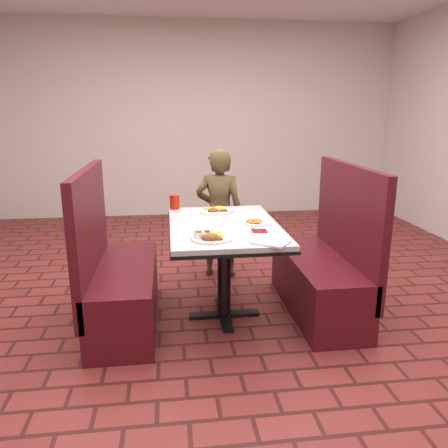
{
  "coord_description": "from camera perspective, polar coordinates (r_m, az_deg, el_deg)",
  "views": [
    {
      "loc": [
        -0.4,
        -3.1,
        1.58
      ],
      "look_at": [
        0.0,
        0.0,
        0.75
      ],
      "focal_mm": 35.0,
      "sensor_mm": 36.0,
      "label": 1
    }
  ],
  "objects": [
    {
      "name": "fork_utensil",
      "position": [
        2.82,
        -1.41,
        -2.06
      ],
      "size": [
        0.03,
        0.15,
        0.0
      ],
      "primitive_type": "cube",
      "rotation": [
        0.0,
        0.0,
        0.17
      ],
      "color": "silver",
      "rests_on": "dining_table"
    },
    {
      "name": "dining_table",
      "position": [
        3.26,
        0.0,
        -1.63
      ],
      "size": [
        0.81,
        1.21,
        0.75
      ],
      "color": "silver",
      "rests_on": "ground"
    },
    {
      "name": "diner_person",
      "position": [
        4.14,
        -0.61,
        1.39
      ],
      "size": [
        0.51,
        0.4,
        1.23
      ],
      "primitive_type": "imported",
      "rotation": [
        0.0,
        0.0,
        2.88
      ],
      "color": "brown",
      "rests_on": "ground"
    },
    {
      "name": "near_dinner_plate",
      "position": [
        2.85,
        -1.77,
        -1.47
      ],
      "size": [
        0.27,
        0.27,
        0.08
      ],
      "rotation": [
        0.0,
        0.0,
        -0.36
      ],
      "color": "white",
      "rests_on": "dining_table"
    },
    {
      "name": "paper_napkin",
      "position": [
        2.79,
        6.05,
        -2.37
      ],
      "size": [
        0.28,
        0.26,
        0.01
      ],
      "primitive_type": "cube",
      "rotation": [
        0.0,
        0.0,
        -0.65
      ],
      "color": "silver",
      "rests_on": "dining_table"
    },
    {
      "name": "lettuce_shreds",
      "position": [
        3.3,
        0.56,
        0.3
      ],
      "size": [
        0.28,
        0.32,
        0.0
      ],
      "primitive_type": null,
      "color": "#97BD4B",
      "rests_on": "dining_table"
    },
    {
      "name": "booth_bench_left",
      "position": [
        3.37,
        -13.71,
        -7.38
      ],
      "size": [
        0.47,
        1.2,
        1.17
      ],
      "color": "#56131B",
      "rests_on": "ground"
    },
    {
      "name": "red_tumbler",
      "position": [
        3.74,
        -6.48,
        2.88
      ],
      "size": [
        0.08,
        0.08,
        0.12
      ],
      "primitive_type": "cylinder",
      "color": "red",
      "rests_on": "dining_table"
    },
    {
      "name": "knife_utensil",
      "position": [
        2.92,
        -1.35,
        -1.42
      ],
      "size": [
        0.02,
        0.18,
        0.0
      ],
      "primitive_type": "cube",
      "rotation": [
        0.0,
        0.0,
        0.07
      ],
      "color": "silver",
      "rests_on": "dining_table"
    },
    {
      "name": "spoon_utensil",
      "position": [
        3.08,
        4.13,
        -0.73
      ],
      "size": [
        0.05,
        0.11,
        0.0
      ],
      "primitive_type": "cube",
      "rotation": [
        0.0,
        0.0,
        0.39
      ],
      "color": "silver",
      "rests_on": "dining_table"
    },
    {
      "name": "room",
      "position": [
        3.15,
        0.0,
        20.93
      ],
      "size": [
        7.0,
        7.04,
        2.82
      ],
      "color": "maroon",
      "rests_on": "ground"
    },
    {
      "name": "plantain_plate",
      "position": [
        3.25,
        3.95,
        0.23
      ],
      "size": [
        0.19,
        0.19,
        0.03
      ],
      "rotation": [
        0.0,
        0.0,
        0.34
      ],
      "color": "white",
      "rests_on": "dining_table"
    },
    {
      "name": "far_dinner_plate",
      "position": [
        3.61,
        -1.04,
        1.98
      ],
      "size": [
        0.27,
        0.27,
        0.07
      ],
      "rotation": [
        0.0,
        0.0,
        0.4
      ],
      "color": "white",
      "rests_on": "dining_table"
    },
    {
      "name": "booth_bench_right",
      "position": [
        3.55,
        12.96,
        -6.15
      ],
      "size": [
        0.47,
        1.2,
        1.17
      ],
      "color": "#56131B",
      "rests_on": "ground"
    },
    {
      "name": "maroon_napkin",
      "position": [
        3.06,
        4.64,
        -0.9
      ],
      "size": [
        0.11,
        0.11,
        0.0
      ],
      "primitive_type": "cube",
      "rotation": [
        0.0,
        0.0,
        -0.06
      ],
      "color": "maroon",
      "rests_on": "dining_table"
    }
  ]
}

